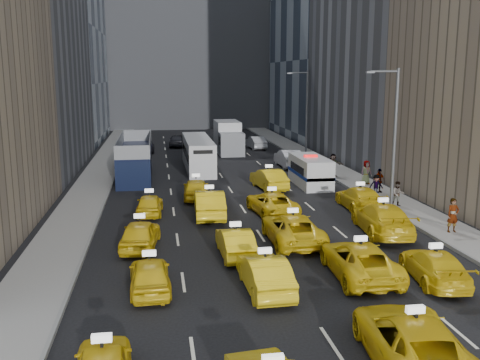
# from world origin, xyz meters

# --- Properties ---
(ground) EXTENTS (160.00, 160.00, 0.00)m
(ground) POSITION_xyz_m (0.00, 0.00, 0.00)
(ground) COLOR black
(ground) RESTS_ON ground
(sidewalk_west) EXTENTS (3.00, 90.00, 0.15)m
(sidewalk_west) POSITION_xyz_m (-10.50, 25.00, 0.07)
(sidewalk_west) COLOR gray
(sidewalk_west) RESTS_ON ground
(sidewalk_east) EXTENTS (3.00, 90.00, 0.15)m
(sidewalk_east) POSITION_xyz_m (10.50, 25.00, 0.07)
(sidewalk_east) COLOR gray
(sidewalk_east) RESTS_ON ground
(curb_west) EXTENTS (0.15, 90.00, 0.18)m
(curb_west) POSITION_xyz_m (-9.05, 25.00, 0.09)
(curb_west) COLOR slate
(curb_west) RESTS_ON ground
(curb_east) EXTENTS (0.15, 90.00, 0.18)m
(curb_east) POSITION_xyz_m (9.05, 25.00, 0.09)
(curb_east) COLOR slate
(curb_east) RESTS_ON ground
(building_backdrop) EXTENTS (30.00, 12.00, 40.00)m
(building_backdrop) POSITION_xyz_m (0.00, 72.00, 20.00)
(building_backdrop) COLOR slate
(building_backdrop) RESTS_ON ground
(streetlight_near) EXTENTS (2.15, 0.22, 9.00)m
(streetlight_near) POSITION_xyz_m (9.18, 12.00, 4.92)
(streetlight_near) COLOR #595B60
(streetlight_near) RESTS_ON ground
(streetlight_far) EXTENTS (2.15, 0.22, 9.00)m
(streetlight_far) POSITION_xyz_m (9.18, 32.00, 4.92)
(streetlight_far) COLOR #595B60
(streetlight_far) RESTS_ON ground
(taxi_2) EXTENTS (3.33, 6.02, 1.59)m
(taxi_2) POSITION_xyz_m (1.94, -5.71, 0.80)
(taxi_2) COLOR yellow
(taxi_2) RESTS_ON ground
(taxi_4) EXTENTS (1.77, 4.07, 1.37)m
(taxi_4) POSITION_xyz_m (-5.86, 1.28, 0.68)
(taxi_4) COLOR yellow
(taxi_4) RESTS_ON ground
(taxi_5) EXTENTS (1.70, 4.53, 1.48)m
(taxi_5) POSITION_xyz_m (-1.29, 0.57, 0.74)
(taxi_5) COLOR yellow
(taxi_5) RESTS_ON ground
(taxi_6) EXTENTS (2.73, 5.49, 1.49)m
(taxi_6) POSITION_xyz_m (3.07, 1.46, 0.75)
(taxi_6) COLOR yellow
(taxi_6) RESTS_ON ground
(taxi_7) EXTENTS (2.49, 4.85, 1.35)m
(taxi_7) POSITION_xyz_m (5.99, 0.47, 0.67)
(taxi_7) COLOR yellow
(taxi_7) RESTS_ON ground
(taxi_8) EXTENTS (2.21, 4.44, 1.46)m
(taxi_8) POSITION_xyz_m (-6.39, 6.86, 0.73)
(taxi_8) COLOR yellow
(taxi_8) RESTS_ON ground
(taxi_9) EXTENTS (1.54, 4.19, 1.37)m
(taxi_9) POSITION_xyz_m (-1.84, 4.95, 0.69)
(taxi_9) COLOR yellow
(taxi_9) RESTS_ON ground
(taxi_10) EXTENTS (2.56, 5.49, 1.52)m
(taxi_10) POSITION_xyz_m (1.39, 6.51, 0.76)
(taxi_10) COLOR yellow
(taxi_10) RESTS_ON ground
(taxi_11) EXTENTS (2.97, 5.97, 1.67)m
(taxi_11) POSITION_xyz_m (6.71, 7.44, 0.83)
(taxi_11) COLOR yellow
(taxi_11) RESTS_ON ground
(taxi_12) EXTENTS (1.77, 3.96, 1.32)m
(taxi_12) POSITION_xyz_m (-5.99, 13.44, 0.66)
(taxi_12) COLOR yellow
(taxi_12) RESTS_ON ground
(taxi_13) EXTENTS (1.97, 5.10, 1.66)m
(taxi_13) POSITION_xyz_m (-2.35, 12.38, 0.83)
(taxi_13) COLOR yellow
(taxi_13) RESTS_ON ground
(taxi_14) EXTENTS (2.86, 5.23, 1.39)m
(taxi_14) POSITION_xyz_m (1.59, 12.51, 0.69)
(taxi_14) COLOR yellow
(taxi_14) RESTS_ON ground
(taxi_15) EXTENTS (2.24, 5.17, 1.48)m
(taxi_15) POSITION_xyz_m (7.48, 12.75, 0.74)
(taxi_15) COLOR yellow
(taxi_15) RESTS_ON ground
(taxi_16) EXTENTS (2.00, 4.42, 1.47)m
(taxi_16) POSITION_xyz_m (-2.80, 17.33, 0.74)
(taxi_16) COLOR yellow
(taxi_16) RESTS_ON ground
(taxi_17) EXTENTS (2.27, 4.89, 1.55)m
(taxi_17) POSITION_xyz_m (2.96, 19.89, 0.78)
(taxi_17) COLOR yellow
(taxi_17) RESTS_ON ground
(nypd_van) EXTENTS (2.93, 5.92, 2.44)m
(nypd_van) POSITION_xyz_m (6.46, 20.67, 1.10)
(nypd_van) COLOR silver
(nypd_van) RESTS_ON ground
(double_decker) EXTENTS (4.04, 11.87, 3.39)m
(double_decker) POSITION_xyz_m (-7.28, 26.50, 1.68)
(double_decker) COLOR black
(double_decker) RESTS_ON ground
(city_bus) EXTENTS (2.49, 11.11, 2.86)m
(city_bus) POSITION_xyz_m (-1.70, 29.63, 1.41)
(city_bus) COLOR silver
(city_bus) RESTS_ON ground
(box_truck) EXTENTS (2.97, 7.70, 3.46)m
(box_truck) POSITION_xyz_m (2.52, 39.82, 1.71)
(box_truck) COLOR silver
(box_truck) RESTS_ON ground
(misc_car_0) EXTENTS (1.83, 5.10, 1.68)m
(misc_car_0) POSITION_xyz_m (6.87, 29.33, 0.84)
(misc_car_0) COLOR #B0B1B8
(misc_car_0) RESTS_ON ground
(misc_car_1) EXTENTS (3.03, 5.94, 1.61)m
(misc_car_1) POSITION_xyz_m (-7.22, 41.90, 0.80)
(misc_car_1) COLOR black
(misc_car_1) RESTS_ON ground
(misc_car_2) EXTENTS (2.65, 5.18, 1.44)m
(misc_car_2) POSITION_xyz_m (2.30, 46.85, 0.72)
(misc_car_2) COLOR slate
(misc_car_2) RESTS_ON ground
(misc_car_3) EXTENTS (2.17, 4.58, 1.51)m
(misc_car_3) POSITION_xyz_m (-3.02, 45.64, 0.76)
(misc_car_3) COLOR black
(misc_car_3) RESTS_ON ground
(misc_car_4) EXTENTS (1.93, 4.65, 1.49)m
(misc_car_4) POSITION_xyz_m (6.18, 42.46, 0.75)
(misc_car_4) COLOR #9B9DA2
(misc_car_4) RESTS_ON ground
(pedestrian_0) EXTENTS (0.72, 0.50, 1.89)m
(pedestrian_0) POSITION_xyz_m (10.38, 6.58, 1.09)
(pedestrian_0) COLOR gray
(pedestrian_0) RESTS_ON sidewalk_east
(pedestrian_1) EXTENTS (0.87, 0.61, 1.64)m
(pedestrian_1) POSITION_xyz_m (10.02, 12.59, 0.97)
(pedestrian_1) COLOR gray
(pedestrian_1) RESTS_ON sidewalk_east
(pedestrian_2) EXTENTS (1.04, 0.58, 1.52)m
(pedestrian_2) POSITION_xyz_m (9.85, 15.69, 0.91)
(pedestrian_2) COLOR gray
(pedestrian_2) RESTS_ON sidewalk_east
(pedestrian_3) EXTENTS (1.12, 0.75, 1.76)m
(pedestrian_3) POSITION_xyz_m (10.47, 16.69, 1.03)
(pedestrian_3) COLOR gray
(pedestrian_3) RESTS_ON sidewalk_east
(pedestrian_4) EXTENTS (0.96, 0.60, 1.86)m
(pedestrian_4) POSITION_xyz_m (10.77, 19.83, 1.08)
(pedestrian_4) COLOR gray
(pedestrian_4) RESTS_ON sidewalk_east
(pedestrian_5) EXTENTS (1.82, 0.66, 1.93)m
(pedestrian_5) POSITION_xyz_m (9.22, 23.32, 1.11)
(pedestrian_5) COLOR gray
(pedestrian_5) RESTS_ON sidewalk_east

